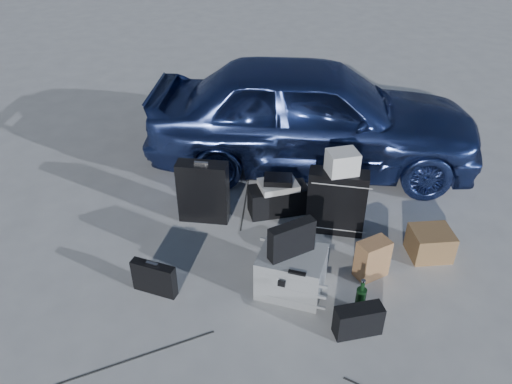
% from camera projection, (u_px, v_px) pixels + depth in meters
% --- Properties ---
extents(ground, '(60.00, 60.00, 0.00)m').
position_uv_depth(ground, '(293.00, 304.00, 4.14)').
color(ground, '#B9B8B4').
rests_on(ground, ground).
extents(car, '(3.98, 2.19, 1.28)m').
position_uv_depth(car, '(313.00, 114.00, 5.72)').
color(car, '#324689').
rests_on(car, ground).
extents(pelican_case, '(0.66, 0.61, 0.39)m').
position_uv_depth(pelican_case, '(291.00, 272.00, 4.17)').
color(pelican_case, gray).
rests_on(pelican_case, ground).
extents(laptop_bag, '(0.40, 0.25, 0.30)m').
position_uv_depth(laptop_bag, '(292.00, 240.00, 3.99)').
color(laptop_bag, black).
rests_on(laptop_bag, pelican_case).
extents(briefcase, '(0.39, 0.25, 0.30)m').
position_uv_depth(briefcase, '(154.00, 278.00, 4.17)').
color(briefcase, black).
rests_on(briefcase, ground).
extents(suitcase_left, '(0.53, 0.29, 0.65)m').
position_uv_depth(suitcase_left, '(203.00, 192.00, 4.95)').
color(suitcase_left, black).
rests_on(suitcase_left, ground).
extents(suitcase_right, '(0.59, 0.35, 0.67)m').
position_uv_depth(suitcase_right, '(336.00, 202.00, 4.78)').
color(suitcase_right, black).
rests_on(suitcase_right, ground).
extents(white_carton, '(0.30, 0.25, 0.22)m').
position_uv_depth(white_carton, '(342.00, 162.00, 4.54)').
color(white_carton, silver).
rests_on(white_carton, suitcase_right).
extents(duffel_bag, '(0.62, 0.33, 0.30)m').
position_uv_depth(duffel_bag, '(278.00, 200.00, 5.14)').
color(duffel_bag, black).
rests_on(duffel_bag, ground).
extents(flat_box_white, '(0.42, 0.35, 0.07)m').
position_uv_depth(flat_box_white, '(278.00, 185.00, 5.04)').
color(flat_box_white, silver).
rests_on(flat_box_white, duffel_bag).
extents(flat_box_black, '(0.31, 0.25, 0.06)m').
position_uv_depth(flat_box_black, '(278.00, 180.00, 5.00)').
color(flat_box_black, black).
rests_on(flat_box_black, flat_box_white).
extents(kraft_bag, '(0.32, 0.26, 0.37)m').
position_uv_depth(kraft_bag, '(372.00, 259.00, 4.32)').
color(kraft_bag, '#A87B49').
rests_on(kraft_bag, ground).
extents(cardboard_box, '(0.36, 0.32, 0.27)m').
position_uv_depth(cardboard_box, '(430.00, 243.00, 4.58)').
color(cardboard_box, brown).
rests_on(cardboard_box, ground).
extents(messenger_bag, '(0.38, 0.18, 0.26)m').
position_uv_depth(messenger_bag, '(358.00, 321.00, 3.82)').
color(messenger_bag, black).
rests_on(messenger_bag, ground).
extents(green_bottle, '(0.09, 0.09, 0.33)m').
position_uv_depth(green_bottle, '(361.00, 297.00, 3.98)').
color(green_bottle, black).
rests_on(green_bottle, ground).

